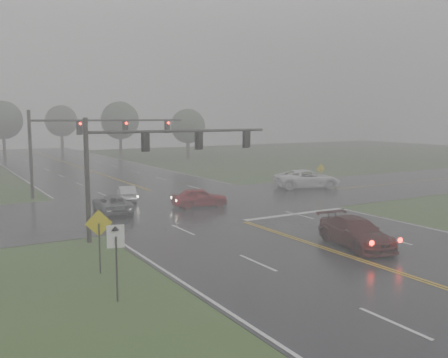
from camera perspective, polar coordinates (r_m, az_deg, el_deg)
ground at (r=22.68m, az=22.48°, el=-10.99°), size 180.00×180.00×0.00m
main_road at (r=37.74m, az=-2.57°, el=-3.31°), size 18.00×160.00×0.02m
cross_street at (r=39.49m, az=-3.94°, el=-2.85°), size 120.00×14.00×0.02m
stop_bar at (r=35.59m, az=8.16°, el=-4.02°), size 8.50×0.50×0.01m
sedan_maroon at (r=27.51m, az=14.79°, el=-7.51°), size 3.08×5.53×1.52m
sedan_red at (r=38.16m, az=-2.80°, el=-3.20°), size 4.50×2.52×1.45m
sedan_silver at (r=41.51m, az=-11.05°, el=-2.48°), size 2.15×3.93×1.23m
car_grey at (r=36.49m, az=-12.64°, el=-3.84°), size 2.65×4.92×1.31m
pickup_white at (r=48.70m, az=9.46°, el=-1.03°), size 6.94×4.82×1.76m
signal_gantry_near at (r=28.92m, az=-8.69°, el=2.92°), size 11.61×0.30×6.80m
signal_gantry_far at (r=45.39m, az=-15.85°, el=4.83°), size 14.02×0.37×7.40m
sign_diamond_west at (r=22.45m, az=-14.10°, el=-5.77°), size 1.17×0.22×2.84m
sign_arrow_white at (r=18.96m, az=-12.24°, el=-7.74°), size 0.64×0.20×2.91m
sign_diamond_east at (r=48.90m, az=10.99°, el=0.85°), size 0.98×0.09×2.37m
tree_ne_a at (r=86.55m, az=-11.80°, el=6.56°), size 6.41×6.41×9.41m
tree_n_mid at (r=92.18m, az=-23.96°, el=6.18°), size 6.48×6.48×9.52m
tree_e_near at (r=80.25m, az=-4.16°, el=6.04°), size 5.51×5.51×8.10m
tree_n_far at (r=103.09m, az=-18.10°, el=6.31°), size 6.19×6.19×9.09m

